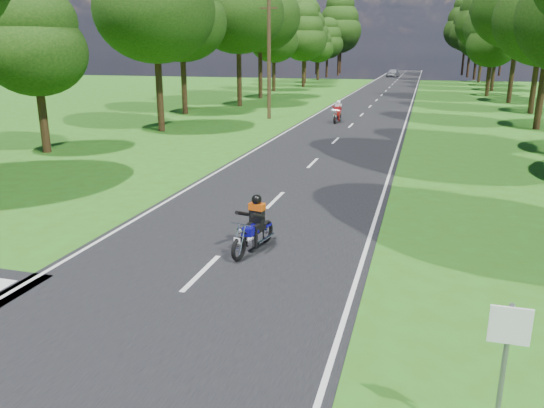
% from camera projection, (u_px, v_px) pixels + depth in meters
% --- Properties ---
extents(ground, '(160.00, 160.00, 0.00)m').
position_uv_depth(ground, '(158.00, 316.00, 9.70)').
color(ground, '#326216').
rests_on(ground, ground).
extents(main_road, '(7.00, 140.00, 0.02)m').
position_uv_depth(main_road, '(382.00, 95.00, 55.84)').
color(main_road, black).
rests_on(main_road, ground).
extents(road_markings, '(7.40, 140.00, 0.01)m').
position_uv_depth(road_markings, '(379.00, 96.00, 54.15)').
color(road_markings, silver).
rests_on(road_markings, main_road).
extents(treeline, '(40.00, 115.35, 14.78)m').
position_uv_depth(treeline, '(405.00, 17.00, 62.44)').
color(treeline, black).
rests_on(treeline, ground).
extents(telegraph_pole, '(1.20, 0.26, 8.00)m').
position_uv_depth(telegraph_pole, '(269.00, 59.00, 35.97)').
color(telegraph_pole, '#382616').
rests_on(telegraph_pole, ground).
extents(road_sign, '(0.45, 0.07, 2.00)m').
position_uv_depth(road_sign, '(505.00, 357.00, 6.02)').
color(road_sign, slate).
rests_on(road_sign, ground).
extents(rider_near_blue, '(0.86, 1.73, 1.37)m').
position_uv_depth(rider_near_blue, '(253.00, 224.00, 12.60)').
color(rider_near_blue, '#110D95').
rests_on(rider_near_blue, main_road).
extents(rider_far_red, '(0.66, 1.77, 1.45)m').
position_uv_depth(rider_far_red, '(338.00, 112.00, 34.77)').
color(rider_far_red, '#AE1B0D').
rests_on(rider_far_red, main_road).
extents(distant_car, '(2.38, 4.34, 1.40)m').
position_uv_depth(distant_car, '(393.00, 73.00, 91.79)').
color(distant_car, '#ADAFB4').
rests_on(distant_car, main_road).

